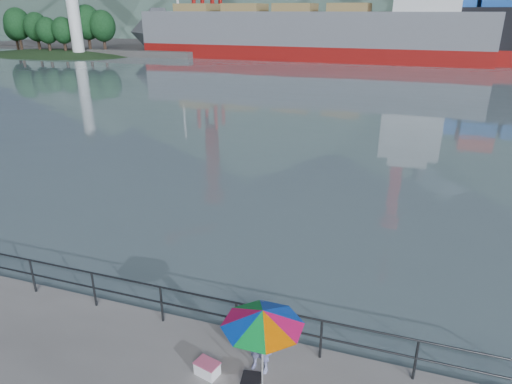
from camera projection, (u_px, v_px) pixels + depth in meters
harbor_water at (396, 38)px, 124.47m from camera, size 500.00×280.00×0.00m
far_dock at (439, 50)px, 88.98m from camera, size 200.00×40.00×0.40m
guardrail at (127, 296)px, 11.59m from camera, size 22.00×0.06×1.03m
lighthouse_islet at (55, 52)px, 81.14m from camera, size 48.00×26.40×19.20m
fisherman at (260, 340)px, 9.65m from camera, size 0.61×0.44×1.56m
beach_umbrella at (263, 318)px, 8.68m from camera, size 2.15×2.15×2.00m
folding_stool at (252, 383)px, 9.39m from camera, size 0.47×0.47×0.27m
cooler_bag at (207, 369)px, 9.76m from camera, size 0.55×0.44×0.28m
fishing_rod at (258, 339)px, 10.86m from camera, size 0.05×1.62×1.14m
bulk_carrier at (320, 31)px, 72.12m from camera, size 54.59×9.45×14.50m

